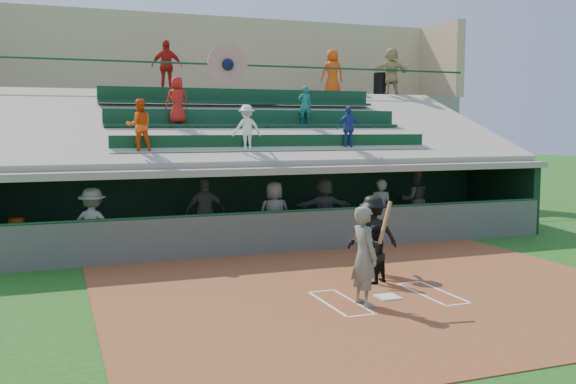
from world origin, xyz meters
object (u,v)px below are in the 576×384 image
object	(u,v)px
home_plate	(388,297)
batter_at_plate	(364,255)
white_table	(18,246)
water_cooler	(17,225)
trash_bin	(381,85)
catcher	(374,254)

from	to	relation	value
home_plate	batter_at_plate	bearing A→B (deg)	-155.96
white_table	water_cooler	world-z (taller)	water_cooler
white_table	trash_bin	bearing A→B (deg)	39.33
catcher	trash_bin	xyz separation A→B (m)	(6.40, 11.59, 4.43)
batter_at_plate	water_cooler	xyz separation A→B (m)	(-6.31, 6.74, -0.07)
trash_bin	water_cooler	bearing A→B (deg)	-155.23
home_plate	trash_bin	bearing A→B (deg)	62.27
trash_bin	white_table	bearing A→B (deg)	-155.22
catcher	water_cooler	distance (m)	9.00
home_plate	white_table	bearing A→B (deg)	137.27
catcher	water_cooler	bearing A→B (deg)	-59.84
water_cooler	trash_bin	size ratio (longest dim) A/B	0.39
catcher	water_cooler	size ratio (longest dim) A/B	3.35
trash_bin	home_plate	bearing A→B (deg)	-117.73
home_plate	trash_bin	size ratio (longest dim) A/B	0.45
catcher	trash_bin	size ratio (longest dim) A/B	1.32
white_table	catcher	bearing A→B (deg)	-21.40
batter_at_plate	catcher	xyz separation A→B (m)	(0.98, 1.46, -0.32)
home_plate	water_cooler	size ratio (longest dim) A/B	1.14
water_cooler	white_table	bearing A→B (deg)	8.64
home_plate	white_table	xyz separation A→B (m)	(-6.97, 6.44, 0.34)
batter_at_plate	white_table	xyz separation A→B (m)	(-6.29, 6.74, -0.59)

